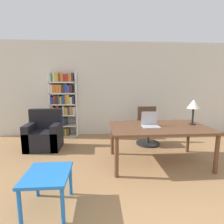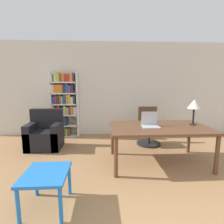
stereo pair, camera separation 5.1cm
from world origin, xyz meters
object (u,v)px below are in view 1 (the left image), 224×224
at_px(desk, 159,130).
at_px(side_table_blue, 47,179).
at_px(laptop, 150,123).
at_px(armchair, 44,135).
at_px(table_lamp, 194,105).
at_px(bookshelf, 63,105).
at_px(office_chair, 148,128).

relative_size(desk, side_table_blue, 3.08).
xyz_separation_m(laptop, side_table_blue, (-1.57, -1.14, -0.39)).
relative_size(side_table_blue, armchair, 0.64).
bearing_deg(armchair, side_table_blue, -72.13).
relative_size(desk, table_lamp, 3.66).
distance_m(laptop, table_lamp, 0.94).
bearing_deg(bookshelf, table_lamp, -31.69).
bearing_deg(table_lamp, office_chair, 120.95).
xyz_separation_m(desk, table_lamp, (0.71, 0.10, 0.46)).
distance_m(table_lamp, side_table_blue, 2.84).
relative_size(table_lamp, bookshelf, 0.27).
distance_m(side_table_blue, bookshelf, 3.09).
relative_size(armchair, bookshelf, 0.50).
bearing_deg(side_table_blue, armchair, 107.87).
relative_size(laptop, side_table_blue, 0.53).
xyz_separation_m(office_chair, bookshelf, (-2.26, 0.76, 0.53)).
distance_m(armchair, bookshelf, 1.14).
bearing_deg(laptop, side_table_blue, -144.04).
bearing_deg(side_table_blue, bookshelf, 97.72).
bearing_deg(desk, armchair, 158.57).
distance_m(office_chair, armchair, 2.53).
relative_size(table_lamp, office_chair, 0.53).
xyz_separation_m(laptop, office_chair, (0.27, 1.12, -0.38)).
height_order(desk, laptop, laptop).
xyz_separation_m(laptop, table_lamp, (0.88, 0.11, 0.33)).
bearing_deg(armchair, desk, -21.43).
distance_m(laptop, armchair, 2.49).
distance_m(laptop, bookshelf, 2.73).
bearing_deg(office_chair, side_table_blue, -129.29).
bearing_deg(armchair, office_chair, 3.59).
bearing_deg(side_table_blue, laptop, 35.96).
distance_m(desk, bookshelf, 2.86).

